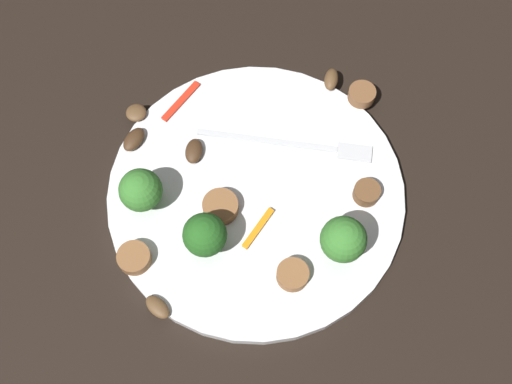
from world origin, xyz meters
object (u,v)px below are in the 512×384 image
object	(u,v)px
sausage_slice_4	(362,94)
mushroom_3	(134,139)
sausage_slice_0	(134,258)
mushroom_1	(136,113)
mushroom_4	(331,79)
pepper_strip_1	(181,101)
broccoli_floret_1	(343,240)
pepper_strip_0	(262,228)
plate	(256,195)
fork	(298,145)
mushroom_2	(194,151)
broccoli_floret_0	(141,190)
sausage_slice_1	(293,275)
mushroom_0	(158,307)
broccoli_floret_2	(205,235)
sausage_slice_2	(367,193)
sausage_slice_3	(220,207)

from	to	relation	value
sausage_slice_4	mushroom_3	world-z (taller)	sausage_slice_4
sausage_slice_0	mushroom_1	distance (m)	0.16
mushroom_4	pepper_strip_1	xyz separation A→B (m)	(-0.16, -0.02, -0.00)
broccoli_floret_1	sausage_slice_4	bearing A→B (deg)	76.30
mushroom_1	pepper_strip_0	size ratio (longest dim) A/B	0.46
broccoli_floret_1	plate	bearing A→B (deg)	137.70
fork	mushroom_2	world-z (taller)	mushroom_2
mushroom_1	mushroom_4	distance (m)	0.21
broccoli_floret_0	mushroom_3	distance (m)	0.07
sausage_slice_1	mushroom_0	distance (m)	0.13
sausage_slice_1	mushroom_3	world-z (taller)	sausage_slice_1
sausage_slice_0	broccoli_floret_2	bearing A→B (deg)	7.79
broccoli_floret_0	mushroom_1	distance (m)	0.10
broccoli_floret_2	sausage_slice_2	bearing A→B (deg)	16.16
pepper_strip_1	mushroom_1	bearing A→B (deg)	-164.64
broccoli_floret_0	mushroom_1	xyz separation A→B (m)	(-0.01, 0.10, -0.03)
plate	broccoli_floret_2	distance (m)	0.08
broccoli_floret_1	mushroom_1	bearing A→B (deg)	140.15
mushroom_3	sausage_slice_4	bearing A→B (deg)	9.67
mushroom_1	pepper_strip_1	world-z (taller)	mushroom_1
broccoli_floret_2	mushroom_1	bearing A→B (deg)	115.24
mushroom_2	mushroom_4	size ratio (longest dim) A/B	1.04
mushroom_2	mushroom_4	bearing A→B (deg)	27.83
plate	broccoli_floret_1	world-z (taller)	broccoli_floret_1
plate	pepper_strip_0	bearing A→B (deg)	-84.77
mushroom_0	mushroom_3	bearing A→B (deg)	98.29
sausage_slice_4	sausage_slice_1	bearing A→B (deg)	-114.45
mushroom_1	pepper_strip_0	distance (m)	0.18
sausage_slice_2	sausage_slice_0	bearing A→B (deg)	-166.32
plate	broccoli_floret_0	xyz separation A→B (m)	(-0.11, -0.01, 0.04)
mushroom_1	mushroom_4	world-z (taller)	mushroom_4
broccoli_floret_0	broccoli_floret_1	distance (m)	0.19
sausage_slice_0	pepper_strip_0	world-z (taller)	sausage_slice_0
sausage_slice_4	broccoli_floret_1	bearing A→B (deg)	-103.70
mushroom_1	pepper_strip_0	xyz separation A→B (m)	(0.12, -0.13, -0.00)
pepper_strip_0	pepper_strip_1	size ratio (longest dim) A/B	0.84
plate	sausage_slice_3	size ratio (longest dim) A/B	8.42
sausage_slice_4	mushroom_2	world-z (taller)	sausage_slice_4
plate	mushroom_2	size ratio (longest dim) A/B	10.63
sausage_slice_1	mushroom_0	xyz separation A→B (m)	(-0.13, -0.02, -0.00)
broccoli_floret_0	broccoli_floret_2	bearing A→B (deg)	-39.31
sausage_slice_0	sausage_slice_3	world-z (taller)	same
sausage_slice_1	mushroom_2	xyz separation A→B (m)	(-0.09, 0.13, -0.00)
fork	broccoli_floret_1	world-z (taller)	broccoli_floret_1
pepper_strip_1	sausage_slice_0	bearing A→B (deg)	-104.52
mushroom_3	fork	bearing A→B (deg)	-4.59
plate	sausage_slice_4	bearing A→B (deg)	41.46
sausage_slice_2	mushroom_1	world-z (taller)	sausage_slice_2
broccoli_floret_1	pepper_strip_1	xyz separation A→B (m)	(-0.15, 0.18, -0.04)
broccoli_floret_0	pepper_strip_1	bearing A→B (deg)	72.67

